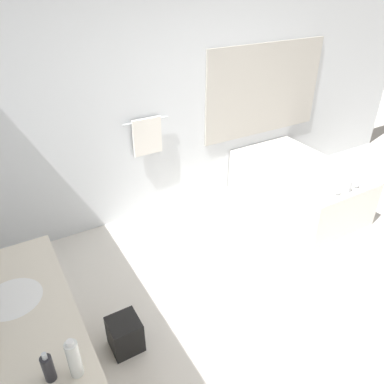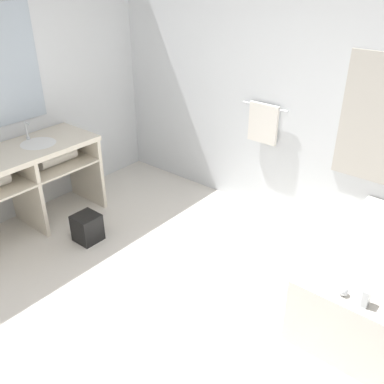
{
  "view_description": "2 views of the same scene",
  "coord_description": "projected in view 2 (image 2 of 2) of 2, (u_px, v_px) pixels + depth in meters",
  "views": [
    {
      "loc": [
        -1.75,
        -1.29,
        2.52
      ],
      "look_at": [
        -0.38,
        1.06,
        0.88
      ],
      "focal_mm": 35.0,
      "sensor_mm": 36.0,
      "label": 1
    },
    {
      "loc": [
        1.73,
        -1.45,
        2.43
      ],
      "look_at": [
        -0.25,
        0.97,
        0.72
      ],
      "focal_mm": 40.0,
      "sensor_mm": 36.0,
      "label": 2
    }
  ],
  "objects": [
    {
      "name": "wall_back_with_blinds",
      "position": [
        303.0,
        92.0,
        3.95
      ],
      "size": [
        7.4,
        0.13,
        2.7
      ],
      "color": "silver",
      "rests_on": "ground_plane"
    },
    {
      "name": "vanity_counter",
      "position": [
        24.0,
        172.0,
        4.12
      ],
      "size": [
        0.62,
        1.5,
        0.85
      ],
      "color": "beige",
      "rests_on": "ground_plane"
    },
    {
      "name": "ground_plane",
      "position": [
        134.0,
        338.0,
        3.11
      ],
      "size": [
        16.0,
        16.0,
        0.0
      ],
      "primitive_type": "plane",
      "color": "silver",
      "rests_on": "ground"
    },
    {
      "name": "waste_bin",
      "position": [
        87.0,
        228.0,
        4.14
      ],
      "size": [
        0.23,
        0.23,
        0.27
      ],
      "color": "black",
      "rests_on": "ground_plane"
    },
    {
      "name": "sink_faucet",
      "position": [
        27.0,
        131.0,
        4.2
      ],
      "size": [
        0.09,
        0.04,
        0.18
      ],
      "color": "silver",
      "rests_on": "vanity_counter"
    }
  ]
}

